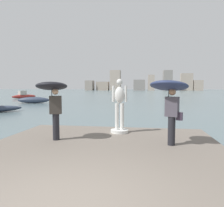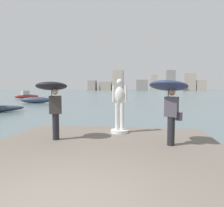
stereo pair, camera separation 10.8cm
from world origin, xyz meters
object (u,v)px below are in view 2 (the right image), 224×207
statue_white_figure (120,110)px  boat_leftward (36,100)px  boat_near (27,96)px  onlooker_left (53,94)px  onlooker_right (169,93)px

statue_white_figure → boat_leftward: bearing=126.6°
statue_white_figure → boat_near: size_ratio=0.40×
onlooker_left → onlooker_right: bearing=-0.6°
onlooker_left → boat_leftward: (-11.91, 20.30, -1.53)m
boat_near → boat_leftward: (8.20, -11.24, -0.08)m
statue_white_figure → onlooker_right: 2.37m
onlooker_left → boat_near: size_ratio=0.38×
onlooker_left → onlooker_right: (3.77, -0.04, 0.04)m
onlooker_left → boat_near: (-20.11, 31.55, -1.45)m
boat_near → onlooker_right: bearing=-52.9°
statue_white_figure → onlooker_left: bearing=-144.8°
onlooker_right → onlooker_left: bearing=179.4°
onlooker_right → boat_leftward: (-15.68, 20.35, -1.57)m
onlooker_left → boat_leftward: 23.59m
onlooker_right → boat_leftward: 25.74m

